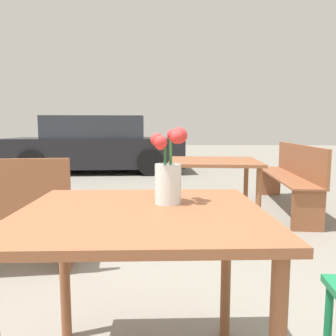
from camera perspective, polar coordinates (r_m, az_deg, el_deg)
table_front at (r=1.28m, az=-4.61°, el=-11.82°), size 0.99×0.89×0.75m
flower_vase at (r=1.33m, az=0.07°, el=-1.01°), size 0.15×0.16×0.31m
bench_middle at (r=4.54m, az=20.73°, el=-0.86°), size 0.46×2.00×0.85m
table_back at (r=3.36m, az=7.96°, el=-0.36°), size 0.92×0.89×0.74m
parked_car at (r=8.19m, az=-12.28°, el=3.80°), size 4.32×2.11×1.34m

